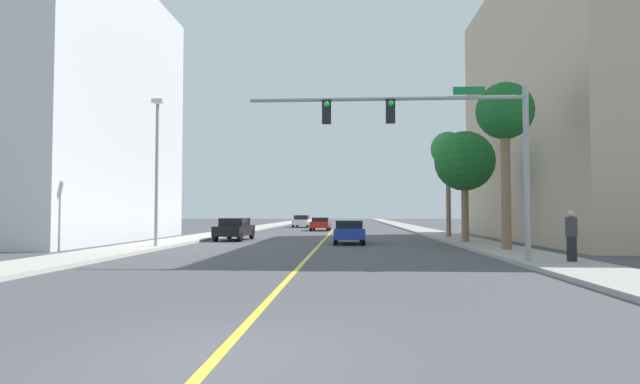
{
  "coord_description": "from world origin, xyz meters",
  "views": [
    {
      "loc": [
        1.67,
        -6.32,
        1.83
      ],
      "look_at": [
        0.01,
        22.42,
        3.0
      ],
      "focal_mm": 28.17,
      "sensor_mm": 36.0,
      "label": 1
    }
  ],
  "objects": [
    {
      "name": "sidewalk_right",
      "position": [
        8.84,
        42.0,
        0.07
      ],
      "size": [
        2.8,
        168.0,
        0.15
      ],
      "primitive_type": "cube",
      "color": "#9E9B93",
      "rests_on": "ground"
    },
    {
      "name": "pedestrian",
      "position": [
        9.3,
        11.41,
        1.02
      ],
      "size": [
        0.38,
        0.38,
        1.75
      ],
      "rotation": [
        0.0,
        0.0,
        3.57
      ],
      "color": "black",
      "rests_on": "sidewalk_right"
    },
    {
      "name": "sidewalk_left",
      "position": [
        -8.84,
        42.0,
        0.07
      ],
      "size": [
        2.8,
        168.0,
        0.15
      ],
      "primitive_type": "cube",
      "color": "#B2ADA3",
      "rests_on": "ground"
    },
    {
      "name": "palm_mid",
      "position": [
        8.37,
        23.11,
        4.76
      ],
      "size": [
        3.46,
        3.46,
        6.4
      ],
      "color": "brown",
      "rests_on": "sidewalk_right"
    },
    {
      "name": "car_black",
      "position": [
        -5.84,
        26.29,
        0.76
      ],
      "size": [
        1.92,
        4.38,
        1.45
      ],
      "rotation": [
        0.0,
        0.0,
        3.11
      ],
      "color": "black",
      "rests_on": "ground"
    },
    {
      "name": "street_lamp",
      "position": [
        -7.94,
        18.18,
        4.26
      ],
      "size": [
        0.56,
        0.28,
        7.38
      ],
      "color": "gray",
      "rests_on": "sidewalk_left"
    },
    {
      "name": "car_white",
      "position": [
        -4.07,
        54.91,
        0.77
      ],
      "size": [
        2.1,
        4.46,
        1.49
      ],
      "rotation": [
        0.0,
        0.0,
        -0.04
      ],
      "color": "white",
      "rests_on": "ground"
    },
    {
      "name": "palm_far",
      "position": [
        8.65,
        29.31,
        6.17
      ],
      "size": [
        2.41,
        2.41,
        7.36
      ],
      "color": "brown",
      "rests_on": "sidewalk_right"
    },
    {
      "name": "ground",
      "position": [
        0.0,
        42.0,
        0.0
      ],
      "size": [
        192.0,
        192.0,
        0.0
      ],
      "primitive_type": "plane",
      "color": "#47474C"
    },
    {
      "name": "car_blue",
      "position": [
        1.67,
        23.06,
        0.71
      ],
      "size": [
        1.8,
        3.93,
        1.36
      ],
      "rotation": [
        0.0,
        0.0,
        0.01
      ],
      "color": "#1E389E",
      "rests_on": "ground"
    },
    {
      "name": "palm_near",
      "position": [
        8.8,
        16.91,
        6.29
      ],
      "size": [
        2.6,
        2.6,
        7.63
      ],
      "color": "brown",
      "rests_on": "sidewalk_right"
    },
    {
      "name": "traffic_signal_mast",
      "position": [
        4.81,
        11.42,
        4.67
      ],
      "size": [
        9.81,
        0.36,
        6.11
      ],
      "color": "gray",
      "rests_on": "sidewalk_right"
    },
    {
      "name": "lane_marking_center",
      "position": [
        0.0,
        42.0,
        0.0
      ],
      "size": [
        0.16,
        144.0,
        0.01
      ],
      "primitive_type": "cube",
      "color": "yellow",
      "rests_on": "ground"
    },
    {
      "name": "car_red",
      "position": [
        -1.19,
        43.97,
        0.69
      ],
      "size": [
        1.97,
        4.04,
        1.32
      ],
      "rotation": [
        0.0,
        0.0,
        -0.03
      ],
      "color": "red",
      "rests_on": "ground"
    },
    {
      "name": "building_left_near",
      "position": [
        -18.33,
        24.89,
        8.54
      ],
      "size": [
        12.72,
        17.96,
        17.09
      ],
      "primitive_type": "cube",
      "color": "silver",
      "rests_on": "ground"
    }
  ]
}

